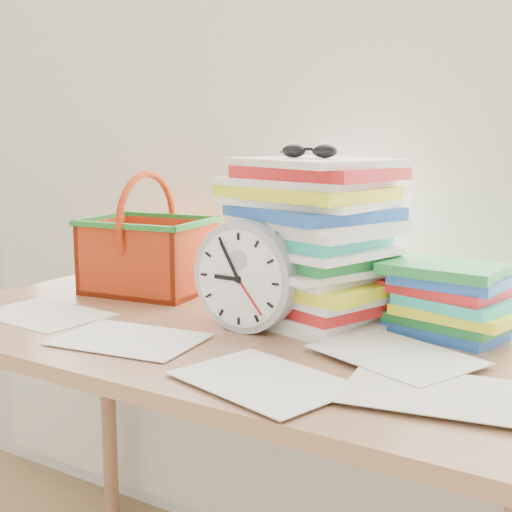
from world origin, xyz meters
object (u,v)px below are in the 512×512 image
Objects in this scene: paper_stack at (311,241)px; basket at (148,234)px; clock at (246,277)px; book_stack at (451,300)px; desk at (229,366)px.

basket is at bearing 177.14° from paper_stack.
paper_stack is 0.17m from clock.
paper_stack is 0.48m from basket.
basket is (-0.77, -0.02, 0.08)m from book_stack.
desk is 4.68× the size of basket.
clock is at bearing -115.79° from paper_stack.
book_stack is (0.39, 0.21, 0.15)m from desk.
clock reaches higher than book_stack.
basket is (-0.41, 0.17, 0.04)m from clock.
paper_stack reaches higher than clock.
book_stack is at bearing -6.94° from basket.
paper_stack is 1.16× the size of basket.
desk is 0.47m from book_stack.
desk is 4.03× the size of paper_stack.
clock reaches higher than desk.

